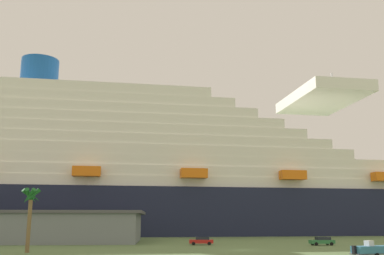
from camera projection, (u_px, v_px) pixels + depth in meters
The scene contains 7 objects.
ground_plane at pixel (213, 242), 102.13m from camera, with size 600.00×600.00×0.00m, color #567042.
cruise_ship at pixel (130, 178), 147.84m from camera, with size 266.63×47.57×66.23m.
terminal_building at pixel (12, 227), 99.21m from camera, with size 58.99×27.83×6.77m.
small_boat_on_trailer at pixel (377, 250), 58.49m from camera, with size 7.61×3.33×2.15m.
palm_tree at pixel (30, 203), 68.27m from camera, with size 3.14×2.99×9.59m.
parked_car_red_hatchback at pixel (201, 241), 88.00m from camera, with size 4.80×2.30×1.58m.
parked_car_green_wagon at pixel (322, 241), 86.69m from camera, with size 4.75×2.17×1.58m.
Camera 1 is at (-16.80, -74.06, 4.65)m, focal length 41.95 mm.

